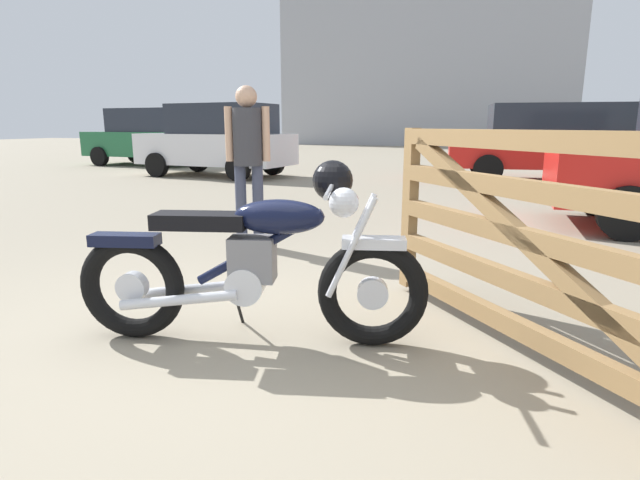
{
  "coord_description": "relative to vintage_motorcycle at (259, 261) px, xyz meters",
  "views": [
    {
      "loc": [
        1.33,
        -2.55,
        1.27
      ],
      "look_at": [
        0.37,
        0.66,
        0.51
      ],
      "focal_mm": 28.38,
      "sensor_mm": 36.0,
      "label": 1
    }
  ],
  "objects": [
    {
      "name": "ground_plane",
      "position": [
        -0.17,
        -0.09,
        -0.49
      ],
      "size": [
        80.0,
        80.0,
        0.0
      ],
      "primitive_type": "plane",
      "color": "gray"
    },
    {
      "name": "red_hatchback_near",
      "position": [
        -5.02,
        9.03,
        0.43
      ],
      "size": [
        4.08,
        2.21,
        1.78
      ],
      "rotation": [
        0.0,
        0.0,
        3.01
      ],
      "color": "black",
      "rests_on": "ground_plane"
    },
    {
      "name": "industrial_building",
      "position": [
        -1.89,
        35.99,
        4.91
      ],
      "size": [
        19.14,
        14.34,
        21.47
      ],
      "rotation": [
        0.0,
        0.0,
        -0.06
      ],
      "color": "#9EA0A8",
      "rests_on": "ground_plane"
    },
    {
      "name": "silver_sedan_mid",
      "position": [
        -8.87,
        11.62,
        0.43
      ],
      "size": [
        4.02,
        2.07,
        1.78
      ],
      "rotation": [
        0.0,
        0.0,
        3.06
      ],
      "color": "black",
      "rests_on": "ground_plane"
    },
    {
      "name": "bystander",
      "position": [
        -1.07,
        2.21,
        0.53
      ],
      "size": [
        0.44,
        0.3,
        1.66
      ],
      "rotation": [
        0.0,
        0.0,
        1.87
      ],
      "color": "#383D51",
      "rests_on": "ground_plane"
    },
    {
      "name": "pale_sedan_back",
      "position": [
        3.06,
        10.17,
        0.45
      ],
      "size": [
        4.8,
        2.19,
        1.74
      ],
      "rotation": [
        0.0,
        0.0,
        3.2
      ],
      "color": "black",
      "rests_on": "ground_plane"
    },
    {
      "name": "timber_gate",
      "position": [
        1.65,
        0.01,
        0.21
      ],
      "size": [
        1.68,
        2.07,
        1.6
      ],
      "rotation": [
        0.0,
        0.0,
        2.24
      ],
      "color": "olive",
      "rests_on": "ground_plane"
    },
    {
      "name": "vintage_motorcycle",
      "position": [
        0.0,
        0.0,
        0.0
      ],
      "size": [
        2.06,
        0.8,
        1.07
      ],
      "rotation": [
        0.0,
        0.0,
        0.21
      ],
      "color": "black",
      "rests_on": "ground_plane"
    }
  ]
}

